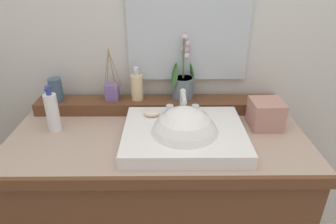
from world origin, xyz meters
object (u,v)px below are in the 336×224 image
object	(u,v)px
tissue_box	(266,114)
soap_dispenser	(137,86)
sink_basin	(184,138)
potted_plant	(183,83)
tumbler_cup	(56,90)
lotion_bottle	(52,112)
soap_bar	(152,114)
reed_diffuser	(112,91)

from	to	relation	value
tissue_box	soap_dispenser	bearing A→B (deg)	163.49
sink_basin	soap_dispenser	world-z (taller)	soap_dispenser
potted_plant	tumbler_cup	xyz separation A→B (m)	(-0.59, -0.03, -0.02)
sink_basin	soap_dispenser	distance (m)	0.37
lotion_bottle	tissue_box	distance (m)	0.89
tumbler_cup	potted_plant	bearing A→B (deg)	2.99
lotion_bottle	tissue_box	xyz separation A→B (m)	(0.89, 0.03, -0.03)
soap_dispenser	tumbler_cup	bearing A→B (deg)	-177.94
potted_plant	lotion_bottle	distance (m)	0.59
potted_plant	soap_dispenser	bearing A→B (deg)	-175.42
soap_bar	lotion_bottle	bearing A→B (deg)	-176.66
soap_bar	lotion_bottle	world-z (taller)	lotion_bottle
tumbler_cup	tissue_box	xyz separation A→B (m)	(0.93, -0.15, -0.05)
sink_basin	tissue_box	distance (m)	0.38
sink_basin	tissue_box	world-z (taller)	sink_basin
sink_basin	soap_dispenser	size ratio (longest dim) A/B	3.04
soap_bar	reed_diffuser	xyz separation A→B (m)	(-0.19, 0.17, 0.03)
tumbler_cup	soap_bar	bearing A→B (deg)	-19.00
soap_bar	soap_dispenser	distance (m)	0.19
soap_bar	soap_dispenser	bearing A→B (deg)	114.10
soap_bar	tumbler_cup	bearing A→B (deg)	161.00
soap_bar	tissue_box	bearing A→B (deg)	0.22
soap_bar	reed_diffuser	world-z (taller)	reed_diffuser
soap_bar	sink_basin	bearing A→B (deg)	-42.59
reed_diffuser	tissue_box	world-z (taller)	reed_diffuser
soap_dispenser	tissue_box	bearing A→B (deg)	-16.51
tissue_box	potted_plant	bearing A→B (deg)	152.00
soap_dispenser	potted_plant	bearing A→B (deg)	4.58
sink_basin	reed_diffuser	world-z (taller)	reed_diffuser
reed_diffuser	lotion_bottle	size ratio (longest dim) A/B	1.22
potted_plant	tissue_box	xyz separation A→B (m)	(0.34, -0.18, -0.07)
tumbler_cup	reed_diffuser	size ratio (longest dim) A/B	0.44
tumbler_cup	tissue_box	world-z (taller)	tumbler_cup
sink_basin	potted_plant	bearing A→B (deg)	88.30
reed_diffuser	lotion_bottle	xyz separation A→B (m)	(-0.22, -0.19, -0.01)
soap_dispenser	lotion_bottle	world-z (taller)	soap_dispenser
tumbler_cup	tissue_box	bearing A→B (deg)	-9.28
sink_basin	lotion_bottle	bearing A→B (deg)	169.86
sink_basin	tumbler_cup	size ratio (longest dim) A/B	4.39
tumbler_cup	tissue_box	distance (m)	0.95
sink_basin	lotion_bottle	size ratio (longest dim) A/B	2.37
soap_dispenser	lotion_bottle	size ratio (longest dim) A/B	0.78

